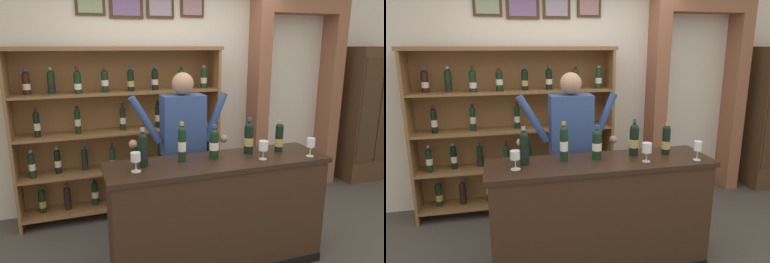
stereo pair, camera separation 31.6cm
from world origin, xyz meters
TOP-DOWN VIEW (x-y plane):
  - back_wall at (-0.00, 1.62)m, footprint 12.00×0.19m
  - wine_shelf at (-0.67, 1.32)m, footprint 2.27×0.37m
  - archway_doorway at (1.64, 1.48)m, footprint 1.28×0.45m
  - tasting_counter at (-0.05, -0.00)m, footprint 1.88×0.52m
  - shopkeeper at (-0.18, 0.57)m, footprint 0.99×0.22m
  - tasting_bottle_grappa at (-0.67, 0.05)m, footprint 0.07×0.07m
  - tasting_bottle_super_tuscan at (-0.34, 0.07)m, footprint 0.07×0.07m
  - tasting_bottle_rosso at (-0.07, 0.06)m, footprint 0.08×0.08m
  - tasting_bottle_riserva at (0.28, 0.09)m, footprint 0.08×0.08m
  - tasting_bottle_vin_santo at (0.56, 0.05)m, footprint 0.07×0.07m
  - wine_glass_spare at (0.74, -0.16)m, footprint 0.07×0.07m
  - wine_glass_right at (-0.75, -0.05)m, footprint 0.08×0.08m
  - wine_glass_center at (0.31, -0.10)m, footprint 0.08×0.08m

SIDE VIEW (x-z plane):
  - tasting_counter at x=-0.05m, z-range 0.00..0.99m
  - wine_shelf at x=-0.67m, z-range 0.06..1.96m
  - shopkeeper at x=-0.18m, z-range 0.20..1.87m
  - wine_glass_right at x=-0.75m, z-range 1.02..1.17m
  - wine_glass_center at x=0.31m, z-range 1.02..1.17m
  - wine_glass_spare at x=0.74m, z-range 1.02..1.18m
  - tasting_bottle_vin_santo at x=0.56m, z-range 0.97..1.26m
  - tasting_bottle_rosso at x=-0.07m, z-range 0.98..1.27m
  - tasting_bottle_grappa at x=-0.67m, z-range 0.97..1.28m
  - tasting_bottle_riserva at x=0.28m, z-range 0.97..1.29m
  - tasting_bottle_super_tuscan at x=-0.34m, z-range 0.98..1.31m
  - archway_doorway at x=1.64m, z-range 0.17..2.82m
  - back_wall at x=0.00m, z-range 0.00..3.03m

